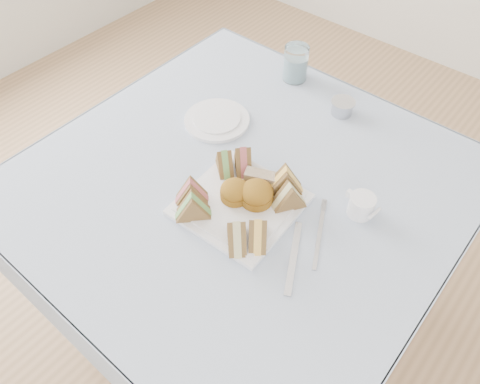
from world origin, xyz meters
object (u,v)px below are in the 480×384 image
Objects in this scene: table at (242,261)px; water_glass at (296,63)px; creamer_jug at (361,206)px; serving_plate at (240,204)px.

water_glass is (-0.15, 0.43, 0.43)m from table.
creamer_jug is at bearing 18.68° from table.
serving_plate reaches higher than table.
table is at bearing -70.95° from water_glass.
creamer_jug is (0.42, -0.33, -0.03)m from water_glass.
creamer_jug is at bearing 32.72° from serving_plate.
creamer_jug reaches higher than serving_plate.
serving_plate is 0.28m from creamer_jug.
table is 0.39m from serving_plate.
table is 8.36× the size of water_glass.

